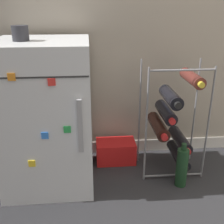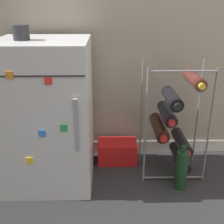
{
  "view_description": "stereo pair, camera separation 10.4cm",
  "coord_description": "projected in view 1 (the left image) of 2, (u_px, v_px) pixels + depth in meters",
  "views": [
    {
      "loc": [
        -0.21,
        -1.28,
        1.06
      ],
      "look_at": [
        -0.07,
        0.29,
        0.43
      ],
      "focal_mm": 45.0,
      "sensor_mm": 36.0,
      "label": 1
    },
    {
      "loc": [
        -0.1,
        -1.29,
        1.06
      ],
      "look_at": [
        -0.07,
        0.29,
        0.43
      ],
      "focal_mm": 45.0,
      "sensor_mm": 36.0,
      "label": 2
    }
  ],
  "objects": [
    {
      "name": "fridge_top_cup",
      "position": [
        20.0,
        33.0,
        1.43
      ],
      "size": [
        0.08,
        0.08,
        0.08
      ],
      "color": "#28282D",
      "rests_on": "mini_fridge"
    },
    {
      "name": "wine_rack",
      "position": [
        173.0,
        120.0,
        1.78
      ],
      "size": [
        0.39,
        0.33,
        0.73
      ],
      "color": "slate",
      "rests_on": "ground_plane"
    },
    {
      "name": "ground_plane",
      "position": [
        129.0,
        201.0,
        1.6
      ],
      "size": [
        14.0,
        14.0,
        0.0
      ],
      "primitive_type": "plane",
      "color": "#28282B"
    },
    {
      "name": "loose_bottle_floor",
      "position": [
        182.0,
        167.0,
        1.7
      ],
      "size": [
        0.07,
        0.07,
        0.29
      ],
      "color": "#19381E",
      "rests_on": "ground_plane"
    },
    {
      "name": "soda_box",
      "position": [
        116.0,
        151.0,
        1.98
      ],
      "size": [
        0.27,
        0.17,
        0.15
      ],
      "color": "red",
      "rests_on": "ground_plane"
    },
    {
      "name": "mini_fridge",
      "position": [
        47.0,
        116.0,
        1.65
      ],
      "size": [
        0.51,
        0.53,
        0.87
      ],
      "color": "silver",
      "rests_on": "ground_plane"
    }
  ]
}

